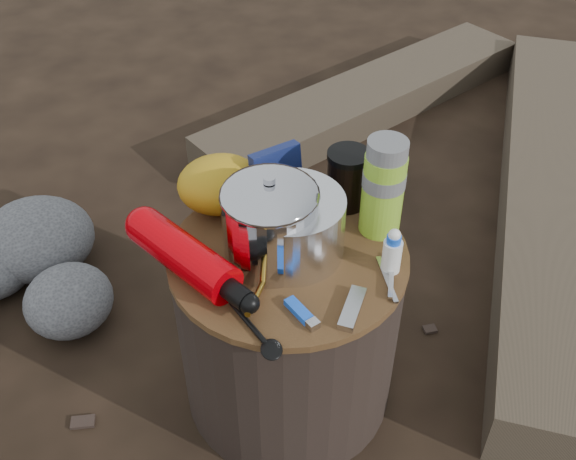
{
  "coord_description": "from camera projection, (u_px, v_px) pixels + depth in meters",
  "views": [
    {
      "loc": [
        -0.15,
        -0.93,
        1.3
      ],
      "look_at": [
        0.0,
        0.0,
        0.48
      ],
      "focal_mm": 42.2,
      "sensor_mm": 36.0,
      "label": 1
    }
  ],
  "objects": [
    {
      "name": "thermos",
      "position": [
        383.0,
        188.0,
        1.28
      ],
      "size": [
        0.08,
        0.08,
        0.2
      ],
      "primitive_type": "cylinder",
      "color": "#90C82E",
      "rests_on": "stump"
    },
    {
      "name": "stuff_sack",
      "position": [
        220.0,
        184.0,
        1.36
      ],
      "size": [
        0.17,
        0.14,
        0.12
      ],
      "primitive_type": "ellipsoid",
      "color": "#BD8C17",
      "rests_on": "stump"
    },
    {
      "name": "food_pouch",
      "position": [
        277.0,
        179.0,
        1.35
      ],
      "size": [
        0.11,
        0.06,
        0.14
      ],
      "primitive_type": "cube",
      "rotation": [
        0.0,
        0.0,
        0.39
      ],
      "color": "navy",
      "rests_on": "stump"
    },
    {
      "name": "squeeze_bottle",
      "position": [
        392.0,
        252.0,
        1.23
      ],
      "size": [
        0.04,
        0.04,
        0.08
      ],
      "primitive_type": "cylinder",
      "color": "white",
      "rests_on": "stump"
    },
    {
      "name": "foil_windscreen",
      "position": [
        291.0,
        226.0,
        1.25
      ],
      "size": [
        0.2,
        0.2,
        0.12
      ],
      "primitive_type": "cylinder",
      "color": "white",
      "rests_on": "stump"
    },
    {
      "name": "stump",
      "position": [
        288.0,
        326.0,
        1.43
      ],
      "size": [
        0.46,
        0.46,
        0.42
      ],
      "primitive_type": "cylinder",
      "color": "black",
      "rests_on": "ground"
    },
    {
      "name": "spork",
      "position": [
        250.0,
        324.0,
        1.15
      ],
      "size": [
        0.09,
        0.14,
        0.01
      ],
      "primitive_type": null,
      "rotation": [
        0.0,
        0.0,
        0.44
      ],
      "color": "black",
      "rests_on": "stump"
    },
    {
      "name": "multitool",
      "position": [
        352.0,
        309.0,
        1.17
      ],
      "size": [
        0.07,
        0.1,
        0.01
      ],
      "primitive_type": "cube",
      "rotation": [
        0.0,
        0.0,
        -0.49
      ],
      "color": "#B4B4B9",
      "rests_on": "stump"
    },
    {
      "name": "fuel_bottle",
      "position": [
        184.0,
        255.0,
        1.23
      ],
      "size": [
        0.25,
        0.29,
        0.08
      ],
      "primitive_type": null,
      "rotation": [
        0.0,
        0.0,
        0.64
      ],
      "color": "#DA0009",
      "rests_on": "stump"
    },
    {
      "name": "camping_pot",
      "position": [
        270.0,
        221.0,
        1.23
      ],
      "size": [
        0.18,
        0.18,
        0.18
      ],
      "primitive_type": "cylinder",
      "color": "silver",
      "rests_on": "stump"
    },
    {
      "name": "ground",
      "position": [
        288.0,
        387.0,
        1.57
      ],
      "size": [
        60.0,
        60.0,
        0.0
      ],
      "primitive_type": "plane",
      "color": "black",
      "rests_on": "ground"
    },
    {
      "name": "log_main",
      "position": [
        556.0,
        193.0,
        2.0
      ],
      "size": [
        1.03,
        1.75,
        0.15
      ],
      "primitive_type": "cube",
      "rotation": [
        0.0,
        0.0,
        -0.43
      ],
      "color": "#43382B",
      "rests_on": "ground"
    },
    {
      "name": "travel_mug",
      "position": [
        347.0,
        179.0,
        1.36
      ],
      "size": [
        0.08,
        0.08,
        0.12
      ],
      "primitive_type": "cylinder",
      "color": "black",
      "rests_on": "stump"
    },
    {
      "name": "log_small",
      "position": [
        368.0,
        99.0,
        2.44
      ],
      "size": [
        1.32,
        0.91,
        0.11
      ],
      "primitive_type": "cube",
      "rotation": [
        0.0,
        0.0,
        -1.05
      ],
      "color": "#43382B",
      "rests_on": "ground"
    },
    {
      "name": "pot_grabber",
      "position": [
        387.0,
        278.0,
        1.23
      ],
      "size": [
        0.05,
        0.12,
        0.01
      ],
      "primitive_type": null,
      "rotation": [
        0.0,
        0.0,
        -0.15
      ],
      "color": "#B4B4B9",
      "rests_on": "stump"
    },
    {
      "name": "lighter",
      "position": [
        299.0,
        310.0,
        1.17
      ],
      "size": [
        0.05,
        0.08,
        0.01
      ],
      "primitive_type": "cube",
      "rotation": [
        0.0,
        0.0,
        0.46
      ],
      "color": "blue",
      "rests_on": "stump"
    }
  ]
}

